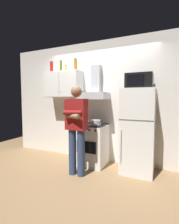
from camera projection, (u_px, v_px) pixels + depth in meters
The scene contains 13 objects.
ground_plane at pixel (90, 168), 3.31m from camera, with size 7.00×7.00×0.00m, color olive.
back_wall_tiled at pixel (100, 102), 3.75m from camera, with size 4.80×0.10×2.70m, color silver.
upper_cabinet at pixel (63, 85), 3.87m from camera, with size 0.90×0.37×0.60m.
stove_oven at pixel (92, 144), 3.52m from camera, with size 0.60×0.62×0.87m.
range_hood at pixel (95, 90), 3.55m from camera, with size 0.60×0.44×0.75m.
refrigerator at pixel (138, 131), 3.10m from camera, with size 0.60×0.62×1.60m.
microwave at pixel (139, 81), 3.05m from camera, with size 0.48×0.37×0.28m.
person_standing at pixel (76, 127), 2.96m from camera, with size 0.38×0.33×1.64m.
cooking_pot at pixel (96, 123), 3.32m from camera, with size 0.31×0.21×0.11m.
bottle_spice_jar at pixel (66, 69), 3.80m from camera, with size 0.06×0.06×0.14m.
bottle_soda_red at pixel (52, 67), 3.94m from camera, with size 0.07×0.07×0.27m.
bottle_liquor_amber at pixel (75, 65), 3.67m from camera, with size 0.08×0.08×0.27m.
bottle_olive_oil at pixel (61, 66), 3.87m from camera, with size 0.06×0.06×0.28m.
Camera 1 is at (1.33, -2.92, 1.40)m, focal length 26.16 mm.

